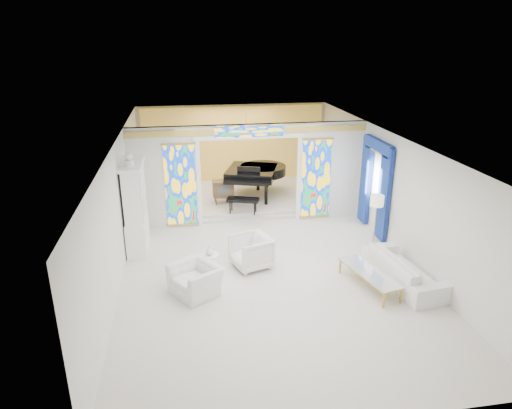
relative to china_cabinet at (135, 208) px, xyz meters
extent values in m
plane|color=silver|center=(3.22, -0.60, -1.17)|extent=(12.00, 12.00, 0.00)
cube|color=white|center=(3.22, -0.60, 1.83)|extent=(7.00, 12.00, 0.02)
cube|color=silver|center=(3.22, 5.40, 0.33)|extent=(7.00, 0.02, 3.00)
cube|color=silver|center=(3.22, -6.60, 0.33)|extent=(7.00, 0.02, 3.00)
cube|color=silver|center=(-0.28, -0.60, 0.33)|extent=(0.02, 12.00, 3.00)
cube|color=silver|center=(6.72, -0.60, 0.33)|extent=(0.02, 12.00, 3.00)
cube|color=silver|center=(0.72, 1.40, 0.33)|extent=(2.00, 0.18, 3.00)
cube|color=silver|center=(5.72, 1.40, 0.33)|extent=(2.00, 0.18, 3.00)
cube|color=silver|center=(3.22, 1.40, 1.63)|extent=(3.00, 0.18, 0.40)
cube|color=white|center=(1.72, 1.30, 0.13)|extent=(0.12, 0.06, 2.60)
cube|color=white|center=(4.72, 1.30, 0.13)|extent=(0.12, 0.06, 2.60)
cube|color=white|center=(3.22, 1.30, 1.48)|extent=(3.24, 0.06, 0.12)
cube|color=gold|center=(3.22, 1.30, 1.65)|extent=(7.00, 0.05, 0.18)
cube|color=gold|center=(1.19, 1.29, 0.13)|extent=(0.90, 0.04, 2.40)
cube|color=gold|center=(5.25, 1.29, 0.13)|extent=(0.90, 0.04, 2.40)
cube|color=gold|center=(3.22, 1.29, 1.65)|extent=(2.00, 0.04, 0.34)
cube|color=silver|center=(3.22, 3.50, -1.08)|extent=(6.80, 3.80, 0.18)
cube|color=#E2C34E|center=(3.22, 5.28, 0.33)|extent=(6.70, 0.10, 2.90)
cylinder|color=gold|center=(3.42, 3.40, 1.38)|extent=(0.48, 0.48, 0.30)
cube|color=navy|center=(6.62, -0.55, 0.18)|extent=(0.12, 0.55, 2.60)
cube|color=navy|center=(6.62, 0.75, 0.18)|extent=(0.12, 0.55, 2.60)
cube|color=navy|center=(6.62, 0.10, 1.38)|extent=(0.14, 1.70, 0.30)
cube|color=gold|center=(6.62, 0.10, 1.21)|extent=(0.12, 1.50, 0.06)
cube|color=white|center=(0.00, 0.00, -0.72)|extent=(0.50, 1.40, 0.90)
cube|color=white|center=(0.00, 0.00, 0.43)|extent=(0.44, 1.30, 1.40)
cube|color=silver|center=(0.23, 0.00, 0.43)|extent=(0.01, 1.20, 1.30)
cube|color=white|center=(0.00, 0.00, 1.17)|extent=(0.56, 1.46, 0.08)
cylinder|color=white|center=(0.00, -0.35, 1.29)|extent=(0.22, 0.22, 0.16)
sphere|color=white|center=(0.00, -0.35, 1.45)|extent=(0.20, 0.20, 0.20)
imported|color=white|center=(1.42, -2.54, -0.84)|extent=(1.32, 1.35, 0.67)
imported|color=white|center=(2.81, -1.52, -0.76)|extent=(1.11, 1.09, 0.81)
imported|color=white|center=(6.17, -2.85, -0.83)|extent=(1.17, 2.39, 0.67)
cylinder|color=white|center=(1.79, -1.77, -0.65)|extent=(0.54, 0.54, 0.03)
cylinder|color=white|center=(1.79, -1.77, -0.91)|extent=(0.09, 0.09, 0.50)
cylinder|color=white|center=(1.79, -1.77, -1.16)|extent=(0.36, 0.36, 0.03)
imported|color=white|center=(1.79, -1.77, -0.53)|extent=(0.21, 0.21, 0.20)
cube|color=silver|center=(5.29, -2.93, -0.80)|extent=(0.92, 1.80, 0.04)
cube|color=gold|center=(5.29, -2.93, -0.81)|extent=(0.95, 1.84, 0.03)
cube|color=gold|center=(5.27, -3.79, -0.99)|extent=(0.05, 0.05, 0.36)
cube|color=gold|center=(5.71, -3.68, -0.99)|extent=(0.05, 0.05, 0.36)
cube|color=gold|center=(4.87, -2.19, -0.99)|extent=(0.05, 0.05, 0.36)
cube|color=gold|center=(5.31, -2.08, -0.99)|extent=(0.05, 0.05, 0.36)
cylinder|color=gold|center=(6.26, -0.90, -1.16)|extent=(0.33, 0.33, 0.03)
cylinder|color=gold|center=(6.26, -0.90, -0.50)|extent=(0.04, 0.04, 1.33)
cylinder|color=silver|center=(6.26, -0.90, 0.14)|extent=(0.47, 0.47, 0.28)
cube|color=black|center=(3.58, 3.22, -0.16)|extent=(2.04, 2.11, 0.31)
cylinder|color=black|center=(4.01, 3.48, -0.16)|extent=(1.99, 1.99, 0.31)
cube|color=black|center=(3.26, 2.29, -0.20)|extent=(1.50, 0.78, 0.11)
cube|color=silver|center=(3.24, 2.21, -0.18)|extent=(1.33, 0.54, 0.03)
cube|color=black|center=(3.39, 2.65, 0.08)|extent=(0.74, 0.28, 0.27)
cube|color=black|center=(3.05, 1.67, -0.55)|extent=(1.05, 0.68, 0.09)
cylinder|color=black|center=(2.76, 2.69, -0.65)|extent=(0.14, 0.14, 0.68)
cylinder|color=black|center=(3.90, 2.31, -0.65)|extent=(0.14, 0.14, 0.68)
cylinder|color=black|center=(3.89, 3.81, -0.65)|extent=(0.14, 0.14, 0.68)
cube|color=brown|center=(2.54, 2.66, -0.48)|extent=(0.68, 0.47, 0.54)
cube|color=#3A3F3C|center=(2.55, 2.44, -0.45)|extent=(0.43, 0.03, 0.34)
cone|color=brown|center=(2.29, 2.49, -0.87)|extent=(0.04, 0.04, 0.24)
cone|color=brown|center=(2.80, 2.51, -0.87)|extent=(0.04, 0.04, 0.24)
cone|color=brown|center=(2.28, 2.82, -0.87)|extent=(0.04, 0.04, 0.24)
cone|color=brown|center=(2.79, 2.83, -0.87)|extent=(0.04, 0.04, 0.24)
camera|label=1|loc=(1.29, -11.47, 4.21)|focal=32.00mm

